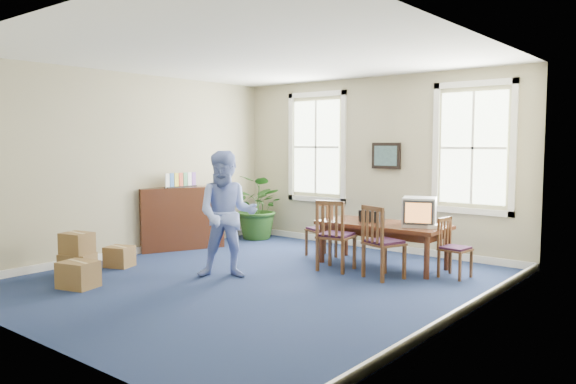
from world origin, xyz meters
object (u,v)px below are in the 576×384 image
Objects in this scene: conference_table at (382,245)px; cardboard_boxes at (89,254)px; chair_near_left at (336,235)px; crt_tv at (419,212)px; credenza at (181,216)px; potted_plant at (259,207)px; man at (227,215)px.

conference_table is 4.53m from cardboard_boxes.
chair_near_left is 3.73m from cardboard_boxes.
cardboard_boxes is (-2.57, -2.70, -0.21)m from chair_near_left.
chair_near_left is at bearing 46.32° from cardboard_boxes.
conference_table is 0.84m from crt_tv.
cardboard_boxes is (-3.60, -3.44, -0.58)m from crt_tv.
credenza is (-4.29, -1.12, -0.31)m from crt_tv.
credenza is (-3.68, -1.07, 0.26)m from conference_table.
chair_near_left is (-1.03, -0.75, -0.37)m from crt_tv.
crt_tv is 5.02m from cardboard_boxes.
credenza is 1.79m from potted_plant.
credenza is (-3.26, -0.37, 0.06)m from chair_near_left.
chair_near_left is 0.71× the size of credenza.
crt_tv is 0.48× the size of chair_near_left.
cardboard_boxes is at bearing -86.23° from potted_plant.
man is 2.53m from credenza.
cardboard_boxes is at bearing -179.81° from man.
chair_near_left reaches higher than conference_table.
credenza is (-2.28, 1.04, -0.32)m from man.
potted_plant reaches higher than conference_table.
crt_tv is 0.40× the size of potted_plant.
potted_plant reaches higher than cardboard_boxes.
potted_plant reaches higher than chair_near_left.
chair_near_left is at bearing -165.68° from crt_tv.
conference_table is at bearing 17.55° from man.
man is 1.41× the size of potted_plant.
chair_near_left is 3.28m from credenza.
cardboard_boxes is at bearing -158.00° from crt_tv.
conference_table is 2.60m from man.
man is (-1.40, -2.11, 0.58)m from conference_table.
chair_near_left is 0.59× the size of man.
credenza reaches higher than chair_near_left.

